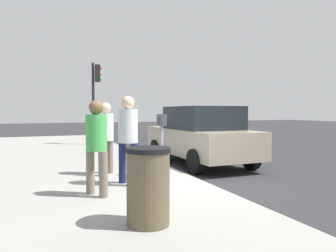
{
  "coord_description": "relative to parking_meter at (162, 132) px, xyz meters",
  "views": [
    {
      "loc": [
        -5.96,
        3.19,
        1.63
      ],
      "look_at": [
        0.35,
        0.64,
        1.31
      ],
      "focal_mm": 33.96,
      "sensor_mm": 36.0,
      "label": 1
    }
  ],
  "objects": [
    {
      "name": "ground_plane",
      "position": [
        -0.63,
        -0.69,
        -1.17
      ],
      "size": [
        80.0,
        80.0,
        0.0
      ],
      "primitive_type": "plane",
      "color": "#2B2B2D",
      "rests_on": "ground"
    },
    {
      "name": "pedestrian_at_meter",
      "position": [
        -0.4,
        0.87,
        0.04
      ],
      "size": [
        0.51,
        0.39,
        1.78
      ],
      "rotation": [
        0.0,
        0.0,
        -1.16
      ],
      "color": "#191E4C",
      "rests_on": "sidewalk_slab"
    },
    {
      "name": "trash_bin",
      "position": [
        -2.7,
        1.22,
        -0.51
      ],
      "size": [
        0.59,
        0.59,
        1.01
      ],
      "color": "brown",
      "rests_on": "sidewalk_slab"
    },
    {
      "name": "parking_officer",
      "position": [
        0.78,
        1.1,
        -0.04
      ],
      "size": [
        0.42,
        0.4,
        1.68
      ],
      "rotation": [
        0.0,
        0.0,
        -2.32
      ],
      "color": "#726656",
      "rests_on": "sidewalk_slab"
    },
    {
      "name": "pedestrian_bystander",
      "position": [
        -1.02,
        1.6,
        -0.05
      ],
      "size": [
        0.47,
        0.36,
        1.67
      ],
      "rotation": [
        0.0,
        0.0,
        -1.07
      ],
      "color": "#726656",
      "rests_on": "sidewalk_slab"
    },
    {
      "name": "parking_meter",
      "position": [
        0.0,
        0.0,
        0.0
      ],
      "size": [
        0.36,
        0.12,
        1.41
      ],
      "color": "gray",
      "rests_on": "sidewalk_slab"
    },
    {
      "name": "traffic_signal",
      "position": [
        7.7,
        0.21,
        1.41
      ],
      "size": [
        0.24,
        0.44,
        3.6
      ],
      "color": "black",
      "rests_on": "sidewalk_slab"
    },
    {
      "name": "sidewalk_slab",
      "position": [
        -0.63,
        2.31,
        -1.09
      ],
      "size": [
        28.0,
        6.0,
        0.15
      ],
      "primitive_type": "cube",
      "color": "gray",
      "rests_on": "ground_plane"
    },
    {
      "name": "parked_sedan_near",
      "position": [
        2.04,
        -2.04,
        -0.27
      ],
      "size": [
        4.42,
        2.01,
        1.77
      ],
      "color": "gray",
      "rests_on": "ground_plane"
    }
  ]
}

